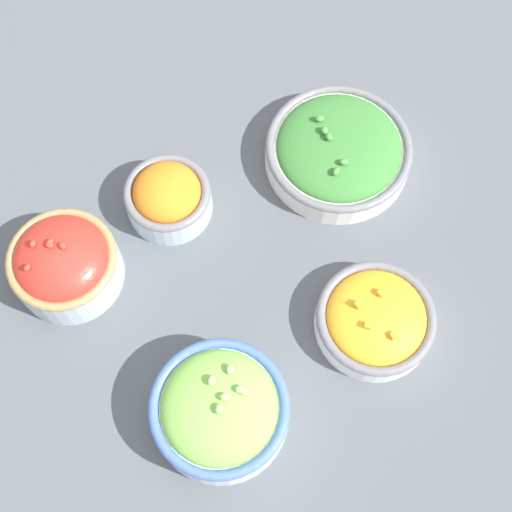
# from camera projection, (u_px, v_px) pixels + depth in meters

# --- Properties ---
(ground_plane) EXTENTS (3.00, 3.00, 0.00)m
(ground_plane) POSITION_uv_depth(u_px,v_px,m) (256.00, 265.00, 0.92)
(ground_plane) COLOR #4C5156
(bowl_squash) EXTENTS (0.15, 0.15, 0.06)m
(bowl_squash) POSITION_uv_depth(u_px,v_px,m) (375.00, 319.00, 0.86)
(bowl_squash) COLOR white
(bowl_squash) RESTS_ON ground_plane
(bowl_cherry_tomatoes) EXTENTS (0.14, 0.14, 0.09)m
(bowl_cherry_tomatoes) POSITION_uv_depth(u_px,v_px,m) (64.00, 263.00, 0.87)
(bowl_cherry_tomatoes) COLOR #B2C1CC
(bowl_cherry_tomatoes) RESTS_ON ground_plane
(bowl_carrots) EXTENTS (0.11, 0.11, 0.07)m
(bowl_carrots) POSITION_uv_depth(u_px,v_px,m) (168.00, 196.00, 0.92)
(bowl_carrots) COLOR #B2C1CC
(bowl_carrots) RESTS_ON ground_plane
(bowl_lettuce) EXTENTS (0.16, 0.16, 0.09)m
(bowl_lettuce) POSITION_uv_depth(u_px,v_px,m) (220.00, 410.00, 0.80)
(bowl_lettuce) COLOR silver
(bowl_lettuce) RESTS_ON ground_plane
(bowl_broccoli) EXTENTS (0.20, 0.20, 0.06)m
(bowl_broccoli) POSITION_uv_depth(u_px,v_px,m) (338.00, 150.00, 0.95)
(bowl_broccoli) COLOR silver
(bowl_broccoli) RESTS_ON ground_plane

